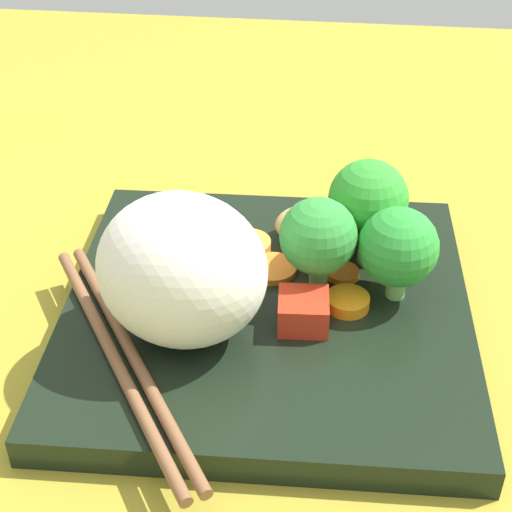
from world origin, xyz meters
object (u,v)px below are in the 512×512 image
object	(u,v)px
broccoli_floret_0	(318,237)
carrot_slice_0	(272,269)
square_plate	(267,313)
chopstick_pair	(123,356)
rice_mound	(182,270)

from	to	relation	value
broccoli_floret_0	carrot_slice_0	xyz separation A→B (cm)	(-2.87, 1.52, -3.69)
broccoli_floret_0	carrot_slice_0	size ratio (longest dim) A/B	2.05
square_plate	chopstick_pair	world-z (taller)	chopstick_pair
broccoli_floret_0	chopstick_pair	xyz separation A→B (cm)	(-10.22, -7.66, -3.55)
broccoli_floret_0	rice_mound	bearing A→B (deg)	-146.84
broccoli_floret_0	chopstick_pair	distance (cm)	13.26
rice_mound	carrot_slice_0	size ratio (longest dim) A/B	3.10
square_plate	chopstick_pair	bearing A→B (deg)	-140.21
rice_mound	square_plate	bearing A→B (deg)	36.21
rice_mound	chopstick_pair	size ratio (longest dim) A/B	0.51
carrot_slice_0	chopstick_pair	distance (cm)	11.75
square_plate	carrot_slice_0	distance (cm)	3.24
square_plate	broccoli_floret_0	bearing A→B (deg)	27.93
rice_mound	chopstick_pair	distance (cm)	5.79
broccoli_floret_0	chopstick_pair	size ratio (longest dim) A/B	0.34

